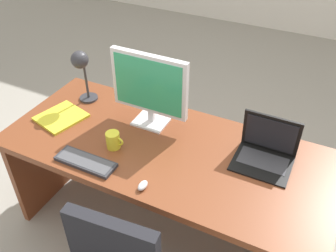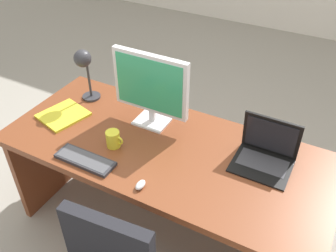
% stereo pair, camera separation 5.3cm
% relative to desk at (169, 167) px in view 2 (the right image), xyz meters
% --- Properties ---
extents(ground, '(12.00, 12.00, 0.00)m').
position_rel_desk_xyz_m(ground, '(0.00, 1.45, -0.55)').
color(ground, gray).
extents(desk, '(1.86, 0.81, 0.75)m').
position_rel_desk_xyz_m(desk, '(0.00, 0.00, 0.00)').
color(desk, brown).
rests_on(desk, ground).
extents(monitor, '(0.47, 0.16, 0.46)m').
position_rel_desk_xyz_m(monitor, '(-0.18, 0.12, 0.46)').
color(monitor, silver).
rests_on(monitor, desk).
extents(laptop, '(0.30, 0.26, 0.25)m').
position_rel_desk_xyz_m(laptop, '(0.52, 0.12, 0.27)').
color(laptop, black).
rests_on(laptop, desk).
extents(keyboard, '(0.34, 0.12, 0.02)m').
position_rel_desk_xyz_m(keyboard, '(-0.32, -0.35, 0.21)').
color(keyboard, '#2D2D33').
rests_on(keyboard, desk).
extents(mouse, '(0.04, 0.07, 0.03)m').
position_rel_desk_xyz_m(mouse, '(0.04, -0.37, 0.21)').
color(mouse, silver).
rests_on(mouse, desk).
extents(desk_lamp, '(0.12, 0.15, 0.36)m').
position_rel_desk_xyz_m(desk_lamp, '(-0.68, 0.14, 0.46)').
color(desk_lamp, '#2D2D33').
rests_on(desk_lamp, desk).
extents(book, '(0.30, 0.32, 0.02)m').
position_rel_desk_xyz_m(book, '(-0.70, -0.09, 0.21)').
color(book, yellow).
rests_on(book, desk).
extents(coffee_mug, '(0.11, 0.08, 0.10)m').
position_rel_desk_xyz_m(coffee_mug, '(-0.25, -0.18, 0.25)').
color(coffee_mug, yellow).
rests_on(coffee_mug, desk).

